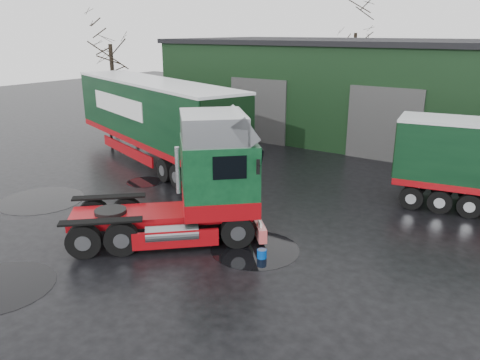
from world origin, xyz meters
The scene contains 10 objects.
ground centered at (0.00, 0.00, 0.00)m, with size 100.00×100.00×0.00m, color black.
warehouse centered at (2.00, 20.00, 3.16)m, with size 32.40×12.40×6.30m.
hero_tractor centered at (-1.02, -0.24, 2.18)m, with size 2.98×7.01×4.36m, color #0D3E1F, non-canonical shape.
trailer_left centered at (-8.11, 6.79, 2.22)m, with size 2.92×14.28×4.44m, color silver, non-canonical shape.
wash_bucket centered at (2.64, 0.35, 0.14)m, with size 0.31×0.31×0.29m, color #073DA1.
tree_left centered at (-17.00, 12.00, 4.25)m, with size 4.40×4.40×8.50m, color black, non-canonical shape.
tree_back_a centered at (-6.00, 30.00, 4.75)m, with size 4.40×4.40×9.50m, color black, non-canonical shape.
puddle_1 centered at (2.14, 0.74, 0.00)m, with size 2.94×2.94×0.01m, color black.
puddle_2 centered at (-7.86, -0.39, 0.00)m, with size 3.51×3.51×0.01m, color black.
puddle_4 centered at (-6.01, 3.87, 0.00)m, with size 1.72×1.72×0.01m, color black.
Camera 1 is at (9.52, -11.09, 6.88)m, focal length 35.00 mm.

